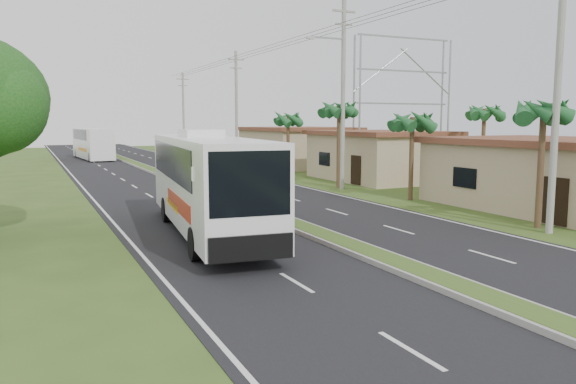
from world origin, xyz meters
name	(u,v)px	position (x,y,z in m)	size (l,w,h in m)	color
ground	(402,269)	(0.00, 0.00, 0.00)	(180.00, 180.00, 0.00)	#354E1C
road_asphalt	(206,192)	(0.00, 20.00, 0.01)	(14.00, 160.00, 0.02)	black
median_strip	(206,191)	(0.00, 20.00, 0.10)	(1.20, 160.00, 0.18)	gray
lane_edge_left	(92,199)	(-6.70, 20.00, 0.00)	(0.12, 160.00, 0.01)	silver
lane_edge_right	(303,187)	(6.70, 20.00, 0.00)	(0.12, 160.00, 0.01)	silver
shop_near	(562,174)	(14.00, 6.00, 1.78)	(8.60, 12.60, 3.52)	tan
shop_mid	(378,155)	(14.00, 22.00, 1.86)	(7.60, 10.60, 3.67)	tan
shop_far	(297,147)	(14.00, 36.00, 1.93)	(8.60, 11.60, 3.82)	tan
palm_verge_a	(544,112)	(9.00, 3.00, 4.74)	(2.40, 2.40, 5.45)	#473321
palm_verge_b	(412,121)	(9.40, 12.00, 4.36)	(2.40, 2.40, 5.05)	#473321
palm_verge_c	(339,110)	(8.80, 19.00, 5.12)	(2.40, 2.40, 5.85)	#473321
palm_verge_d	(288,119)	(9.30, 28.00, 4.55)	(2.40, 2.40, 5.25)	#473321
palm_behind_shop	(484,113)	(17.50, 15.00, 4.93)	(2.40, 2.40, 5.65)	#473321
utility_pole_a	(558,87)	(8.50, 2.00, 5.67)	(1.60, 0.28, 11.00)	gray
utility_pole_b	(343,91)	(8.47, 18.00, 6.26)	(3.20, 0.28, 12.00)	gray
utility_pole_c	(236,108)	(8.50, 38.00, 5.67)	(1.60, 0.28, 11.00)	gray
utility_pole_d	(183,113)	(8.50, 58.00, 5.42)	(1.60, 0.28, 10.50)	gray
billboard_lattice	(403,95)	(22.00, 30.00, 6.82)	(10.18, 1.18, 12.07)	gray
coach_bus_main	(207,178)	(-3.72, 7.42, 2.22)	(3.87, 12.70, 4.04)	white
coach_bus_far	(93,142)	(-2.96, 55.52, 2.01)	(3.46, 12.30, 3.54)	white
motorcyclist	(253,192)	(0.12, 12.41, 0.87)	(1.81, 0.90, 2.38)	black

